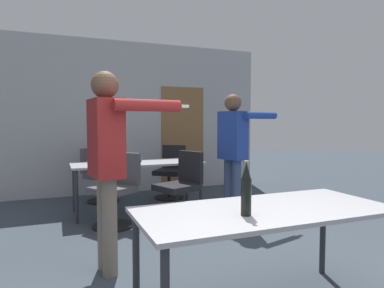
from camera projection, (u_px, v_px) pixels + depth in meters
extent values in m
cube|color=#B2B5B7|center=(128.00, 118.00, 6.56)|extent=(5.38, 0.10, 2.87)
cube|color=olive|center=(183.00, 138.00, 6.94)|extent=(0.90, 0.02, 2.05)
cube|color=#A8A8AD|center=(265.00, 210.00, 2.37)|extent=(1.79, 0.80, 0.03)
cylinder|color=#2D2D33|center=(136.00, 262.00, 2.40)|extent=(0.05, 0.05, 0.71)
cylinder|color=#2D2D33|center=(323.00, 234.00, 3.02)|extent=(0.05, 0.05, 0.71)
cube|color=#A8A8AD|center=(138.00, 163.00, 5.11)|extent=(1.91, 0.73, 0.03)
cylinder|color=#2D2D33|center=(77.00, 197.00, 4.52)|extent=(0.05, 0.05, 0.71)
cylinder|color=#2D2D33|center=(201.00, 187.00, 5.19)|extent=(0.05, 0.05, 0.71)
cylinder|color=#2D2D33|center=(74.00, 189.00, 5.08)|extent=(0.05, 0.05, 0.71)
cylinder|color=#2D2D33|center=(187.00, 181.00, 5.75)|extent=(0.05, 0.05, 0.71)
cylinder|color=#3D4C75|center=(228.00, 189.00, 4.77)|extent=(0.12, 0.12, 0.83)
cylinder|color=#3D4C75|center=(237.00, 190.00, 4.64)|extent=(0.12, 0.12, 0.83)
cube|color=#23429E|center=(233.00, 135.00, 4.66)|extent=(0.31, 0.43, 0.66)
sphere|color=brown|center=(233.00, 103.00, 4.63)|extent=(0.23, 0.23, 0.23)
cylinder|color=#23429E|center=(221.00, 136.00, 4.85)|extent=(0.09, 0.09, 0.57)
cylinder|color=#23429E|center=(261.00, 115.00, 4.62)|extent=(0.57, 0.23, 0.09)
cube|color=white|center=(276.00, 116.00, 4.80)|extent=(0.13, 0.07, 0.03)
cylinder|color=slate|center=(105.00, 222.00, 3.12)|extent=(0.13, 0.13, 0.86)
cylinder|color=slate|center=(110.00, 227.00, 2.96)|extent=(0.13, 0.13, 0.86)
cube|color=maroon|center=(106.00, 138.00, 2.99)|extent=(0.28, 0.45, 0.68)
sphere|color=brown|center=(105.00, 85.00, 2.96)|extent=(0.24, 0.24, 0.24)
cylinder|color=maroon|center=(99.00, 138.00, 3.22)|extent=(0.10, 0.10, 0.59)
cylinder|color=maroon|center=(148.00, 105.00, 2.88)|extent=(0.60, 0.17, 0.10)
cube|color=white|center=(182.00, 106.00, 3.04)|extent=(0.12, 0.05, 0.03)
cylinder|color=black|center=(103.00, 201.00, 5.78)|extent=(0.52, 0.52, 0.03)
cylinder|color=black|center=(103.00, 189.00, 5.77)|extent=(0.06, 0.06, 0.37)
cube|color=#4C4C51|center=(103.00, 176.00, 5.75)|extent=(0.65, 0.65, 0.08)
cube|color=#4C4C51|center=(91.00, 160.00, 5.86)|extent=(0.37, 0.33, 0.42)
cylinder|color=black|center=(176.00, 223.00, 4.50)|extent=(0.52, 0.52, 0.03)
cylinder|color=black|center=(176.00, 206.00, 4.48)|extent=(0.06, 0.06, 0.42)
cube|color=black|center=(176.00, 187.00, 4.47)|extent=(0.59, 0.59, 0.08)
cube|color=black|center=(191.00, 167.00, 4.63)|extent=(0.21, 0.43, 0.42)
cylinder|color=black|center=(113.00, 226.00, 4.39)|extent=(0.52, 0.52, 0.03)
cylinder|color=black|center=(113.00, 209.00, 4.38)|extent=(0.06, 0.06, 0.41)
cube|color=#4C4C51|center=(113.00, 190.00, 4.36)|extent=(0.63, 0.63, 0.08)
cube|color=#4C4C51|center=(127.00, 168.00, 4.55)|extent=(0.28, 0.40, 0.42)
cylinder|color=black|center=(169.00, 197.00, 6.05)|extent=(0.52, 0.52, 0.03)
cylinder|color=black|center=(169.00, 185.00, 6.03)|extent=(0.06, 0.06, 0.40)
cube|color=black|center=(169.00, 172.00, 6.02)|extent=(0.65, 0.65, 0.08)
cube|color=black|center=(174.00, 157.00, 6.25)|extent=(0.38, 0.32, 0.42)
cylinder|color=black|center=(246.00, 197.00, 2.18)|extent=(0.07, 0.07, 0.24)
cone|color=black|center=(246.00, 170.00, 2.17)|extent=(0.06, 0.06, 0.11)
cylinder|color=gold|center=(246.00, 161.00, 2.17)|extent=(0.03, 0.03, 0.01)
cylinder|color=#2866A3|center=(139.00, 158.00, 5.19)|extent=(0.09, 0.09, 0.10)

